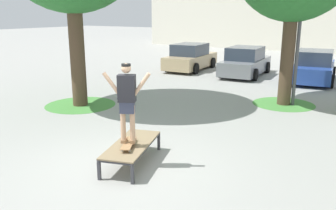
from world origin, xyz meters
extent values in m
plane|color=#999993|center=(0.00, 0.00, 0.00)|extent=(120.00, 120.00, 0.00)
cube|color=#38383D|center=(-0.52, 0.94, 0.19)|extent=(0.08, 0.08, 0.38)
cube|color=#38383D|center=(0.15, 1.15, 0.19)|extent=(0.08, 0.08, 0.38)
cube|color=#38383D|center=(0.03, -0.82, 0.19)|extent=(0.08, 0.08, 0.38)
cube|color=#38383D|center=(0.70, -0.61, 0.19)|extent=(0.08, 0.08, 0.38)
cylinder|color=#38383D|center=(-0.24, 0.06, 0.41)|extent=(0.61, 1.83, 0.05)
cylinder|color=#38383D|center=(0.42, 0.27, 0.41)|extent=(0.61, 1.83, 0.05)
cylinder|color=#38383D|center=(-0.18, 1.04, 0.41)|extent=(0.74, 0.27, 0.05)
cylinder|color=#38383D|center=(0.36, -0.71, 0.41)|extent=(0.74, 0.27, 0.05)
cube|color=#847051|center=(0.09, 0.16, 0.45)|extent=(1.29, 2.04, 0.03)
cube|color=#9E754C|center=(0.15, -0.02, 0.54)|extent=(0.55, 0.80, 0.02)
cylinder|color=silver|center=(-0.05, 0.20, 0.49)|extent=(0.05, 0.06, 0.06)
cylinder|color=silver|center=(0.08, 0.27, 0.49)|extent=(0.05, 0.06, 0.06)
cylinder|color=silver|center=(0.21, -0.30, 0.49)|extent=(0.05, 0.06, 0.06)
cylinder|color=silver|center=(0.34, -0.23, 0.49)|extent=(0.05, 0.06, 0.06)
cylinder|color=tan|center=(0.06, -0.06, 0.96)|extent=(0.11, 0.11, 0.82)
cube|color=#99704C|center=(0.03, -0.02, 0.59)|extent=(0.20, 0.26, 0.07)
cylinder|color=tan|center=(0.23, 0.03, 0.96)|extent=(0.11, 0.11, 0.82)
cube|color=#99704C|center=(0.21, 0.07, 0.59)|extent=(0.20, 0.26, 0.07)
cube|color=#33384C|center=(0.15, -0.02, 1.34)|extent=(0.36, 0.32, 0.24)
cube|color=#232328|center=(0.15, -0.02, 1.74)|extent=(0.42, 0.36, 0.56)
cylinder|color=tan|center=(-0.12, -0.16, 1.81)|extent=(0.39, 0.26, 0.52)
cylinder|color=tan|center=(0.41, 0.12, 1.81)|extent=(0.39, 0.26, 0.52)
sphere|color=tan|center=(0.15, -0.02, 2.15)|extent=(0.20, 0.20, 0.20)
cylinder|color=black|center=(0.15, -0.02, 2.22)|extent=(0.19, 0.19, 0.05)
cylinder|color=brown|center=(-4.62, 3.24, 1.85)|extent=(0.52, 0.52, 3.70)
cylinder|color=#47893D|center=(-4.62, 3.24, 0.00)|extent=(2.49, 2.49, 0.01)
cylinder|color=brown|center=(1.56, 7.23, 1.67)|extent=(0.47, 0.47, 3.33)
cylinder|color=#47893D|center=(1.56, 7.23, 0.00)|extent=(2.21, 2.21, 0.01)
cube|color=tan|center=(-5.14, 12.52, 0.51)|extent=(2.03, 4.32, 0.70)
cube|color=#2D3847|center=(-5.13, 12.37, 1.18)|extent=(1.72, 2.22, 0.64)
cylinder|color=black|center=(-6.09, 13.75, 0.30)|extent=(0.27, 0.62, 0.60)
cylinder|color=black|center=(-4.40, 13.88, 0.30)|extent=(0.27, 0.62, 0.60)
cylinder|color=black|center=(-5.89, 11.15, 0.30)|extent=(0.27, 0.62, 0.60)
cylinder|color=black|center=(-4.19, 11.29, 0.30)|extent=(0.27, 0.62, 0.60)
cube|color=slate|center=(-1.77, 12.34, 0.51)|extent=(1.99, 4.31, 0.70)
cube|color=#2D3847|center=(-1.76, 12.19, 1.18)|extent=(1.70, 2.20, 0.64)
cylinder|color=black|center=(-2.71, 13.58, 0.30)|extent=(0.26, 0.61, 0.60)
cylinder|color=black|center=(-1.02, 13.70, 0.30)|extent=(0.26, 0.61, 0.60)
cylinder|color=black|center=(-2.53, 10.98, 0.30)|extent=(0.26, 0.61, 0.60)
cylinder|color=black|center=(-0.84, 11.10, 0.30)|extent=(0.26, 0.61, 0.60)
cube|color=#28479E|center=(1.59, 12.46, 0.51)|extent=(2.15, 4.36, 0.70)
cube|color=#2D3847|center=(1.61, 12.31, 1.18)|extent=(1.78, 2.26, 0.64)
cylinder|color=black|center=(0.61, 13.66, 0.30)|extent=(0.28, 0.62, 0.60)
cylinder|color=black|center=(2.30, 13.85, 0.30)|extent=(0.28, 0.62, 0.60)
cylinder|color=black|center=(0.89, 11.08, 0.30)|extent=(0.28, 0.62, 0.60)
cylinder|color=black|center=(2.58, 11.26, 0.30)|extent=(0.28, 0.62, 0.60)
cylinder|color=#4C4C51|center=(1.87, 7.29, 2.75)|extent=(0.12, 0.12, 5.50)
camera|label=1|loc=(4.62, -5.57, 3.24)|focal=37.91mm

